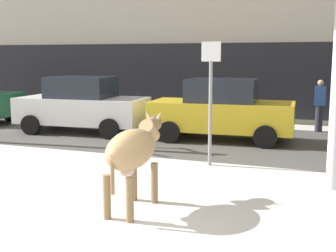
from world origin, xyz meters
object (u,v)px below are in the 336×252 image
(car_white_sedan, at_px, (82,105))
(street_sign, at_px, (211,93))
(cow_tan, at_px, (133,150))
(car_yellow_sedan, at_px, (222,110))
(pedestrian_near_billboard, at_px, (320,106))

(car_white_sedan, height_order, street_sign, street_sign)
(car_white_sedan, relative_size, street_sign, 1.53)
(street_sign, bearing_deg, cow_tan, -96.28)
(car_yellow_sedan, bearing_deg, cow_tan, -88.83)
(pedestrian_near_billboard, distance_m, street_sign, 6.23)
(cow_tan, height_order, street_sign, street_sign)
(car_white_sedan, bearing_deg, street_sign, -29.42)
(car_yellow_sedan, height_order, pedestrian_near_billboard, car_yellow_sedan)
(pedestrian_near_billboard, height_order, street_sign, street_sign)
(cow_tan, relative_size, car_white_sedan, 0.44)
(cow_tan, distance_m, pedestrian_near_billboard, 9.50)
(cow_tan, bearing_deg, car_white_sedan, 127.25)
(cow_tan, distance_m, street_sign, 3.45)
(pedestrian_near_billboard, bearing_deg, cow_tan, -105.55)
(car_white_sedan, height_order, car_yellow_sedan, same)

